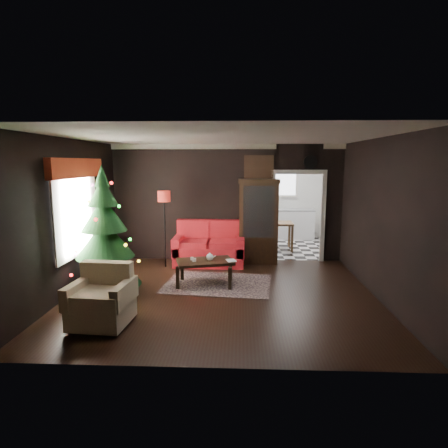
{
  "coord_description": "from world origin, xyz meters",
  "views": [
    {
      "loc": [
        0.34,
        -6.57,
        2.37
      ],
      "look_at": [
        0.0,
        0.9,
        1.15
      ],
      "focal_mm": 30.32,
      "sensor_mm": 36.0,
      "label": 1
    }
  ],
  "objects_px": {
    "loveseat": "(209,243)",
    "christmas_tree": "(105,235)",
    "wall_clock": "(310,162)",
    "kitchen_table": "(279,236)",
    "floor_lamp": "(165,231)",
    "teapot": "(210,257)",
    "coffee_table": "(205,272)",
    "armchair": "(101,295)",
    "curio_cabinet": "(258,223)"
  },
  "relations": [
    {
      "from": "coffee_table",
      "to": "kitchen_table",
      "type": "distance_m",
      "value": 3.63
    },
    {
      "from": "curio_cabinet",
      "to": "coffee_table",
      "type": "bearing_deg",
      "value": -122.33
    },
    {
      "from": "loveseat",
      "to": "kitchen_table",
      "type": "xyz_separation_m",
      "value": [
        1.8,
        1.65,
        -0.12
      ]
    },
    {
      "from": "curio_cabinet",
      "to": "christmas_tree",
      "type": "xyz_separation_m",
      "value": [
        -2.9,
        -2.15,
        0.1
      ]
    },
    {
      "from": "teapot",
      "to": "kitchen_table",
      "type": "xyz_separation_m",
      "value": [
        1.66,
        3.2,
        -0.19
      ]
    },
    {
      "from": "wall_clock",
      "to": "floor_lamp",
      "type": "bearing_deg",
      "value": -168.57
    },
    {
      "from": "kitchen_table",
      "to": "teapot",
      "type": "bearing_deg",
      "value": -117.42
    },
    {
      "from": "curio_cabinet",
      "to": "wall_clock",
      "type": "relative_size",
      "value": 5.94
    },
    {
      "from": "armchair",
      "to": "coffee_table",
      "type": "height_order",
      "value": "armchair"
    },
    {
      "from": "floor_lamp",
      "to": "teapot",
      "type": "height_order",
      "value": "floor_lamp"
    },
    {
      "from": "wall_clock",
      "to": "armchair",
      "type": "bearing_deg",
      "value": -133.34
    },
    {
      "from": "loveseat",
      "to": "teapot",
      "type": "xyz_separation_m",
      "value": [
        0.14,
        -1.55,
        0.07
      ]
    },
    {
      "from": "loveseat",
      "to": "wall_clock",
      "type": "xyz_separation_m",
      "value": [
        2.35,
        0.4,
        1.88
      ]
    },
    {
      "from": "christmas_tree",
      "to": "wall_clock",
      "type": "xyz_separation_m",
      "value": [
        4.1,
        2.33,
        1.33
      ]
    },
    {
      "from": "christmas_tree",
      "to": "teapot",
      "type": "relative_size",
      "value": 15.06
    },
    {
      "from": "loveseat",
      "to": "coffee_table",
      "type": "relative_size",
      "value": 1.59
    },
    {
      "from": "loveseat",
      "to": "coffee_table",
      "type": "height_order",
      "value": "loveseat"
    },
    {
      "from": "kitchen_table",
      "to": "floor_lamp",
      "type": "bearing_deg",
      "value": -145.34
    },
    {
      "from": "armchair",
      "to": "teapot",
      "type": "xyz_separation_m",
      "value": [
        1.43,
        1.91,
        0.11
      ]
    },
    {
      "from": "christmas_tree",
      "to": "armchair",
      "type": "height_order",
      "value": "christmas_tree"
    },
    {
      "from": "armchair",
      "to": "wall_clock",
      "type": "distance_m",
      "value": 5.64
    },
    {
      "from": "wall_clock",
      "to": "kitchen_table",
      "type": "xyz_separation_m",
      "value": [
        -0.55,
        1.25,
        -2.0
      ]
    },
    {
      "from": "christmas_tree",
      "to": "kitchen_table",
      "type": "distance_m",
      "value": 5.09
    },
    {
      "from": "floor_lamp",
      "to": "wall_clock",
      "type": "xyz_separation_m",
      "value": [
        3.33,
        0.67,
        1.55
      ]
    },
    {
      "from": "floor_lamp",
      "to": "armchair",
      "type": "distance_m",
      "value": 3.22
    },
    {
      "from": "teapot",
      "to": "armchair",
      "type": "bearing_deg",
      "value": -126.84
    },
    {
      "from": "floor_lamp",
      "to": "armchair",
      "type": "relative_size",
      "value": 2.16
    },
    {
      "from": "armchair",
      "to": "teapot",
      "type": "distance_m",
      "value": 2.39
    },
    {
      "from": "coffee_table",
      "to": "teapot",
      "type": "xyz_separation_m",
      "value": [
        0.09,
        -0.02,
        0.32
      ]
    },
    {
      "from": "armchair",
      "to": "curio_cabinet",
      "type": "bearing_deg",
      "value": 61.2
    },
    {
      "from": "christmas_tree",
      "to": "wall_clock",
      "type": "relative_size",
      "value": 7.51
    },
    {
      "from": "coffee_table",
      "to": "wall_clock",
      "type": "distance_m",
      "value": 3.68
    },
    {
      "from": "armchair",
      "to": "kitchen_table",
      "type": "height_order",
      "value": "armchair"
    },
    {
      "from": "christmas_tree",
      "to": "coffee_table",
      "type": "distance_m",
      "value": 2.01
    },
    {
      "from": "loveseat",
      "to": "christmas_tree",
      "type": "height_order",
      "value": "christmas_tree"
    },
    {
      "from": "curio_cabinet",
      "to": "floor_lamp",
      "type": "distance_m",
      "value": 2.19
    },
    {
      "from": "christmas_tree",
      "to": "coffee_table",
      "type": "height_order",
      "value": "christmas_tree"
    },
    {
      "from": "christmas_tree",
      "to": "armchair",
      "type": "xyz_separation_m",
      "value": [
        0.47,
        -1.52,
        -0.59
      ]
    },
    {
      "from": "kitchen_table",
      "to": "loveseat",
      "type": "bearing_deg",
      "value": -137.49
    },
    {
      "from": "floor_lamp",
      "to": "kitchen_table",
      "type": "relative_size",
      "value": 2.44
    },
    {
      "from": "kitchen_table",
      "to": "wall_clock",
      "type": "bearing_deg",
      "value": -66.25
    },
    {
      "from": "christmas_tree",
      "to": "loveseat",
      "type": "bearing_deg",
      "value": 47.77
    },
    {
      "from": "loveseat",
      "to": "floor_lamp",
      "type": "xyz_separation_m",
      "value": [
        -0.98,
        -0.27,
        0.33
      ]
    },
    {
      "from": "floor_lamp",
      "to": "christmas_tree",
      "type": "xyz_separation_m",
      "value": [
        -0.77,
        -1.66,
        0.22
      ]
    },
    {
      "from": "loveseat",
      "to": "kitchen_table",
      "type": "bearing_deg",
      "value": 42.51
    },
    {
      "from": "loveseat",
      "to": "teapot",
      "type": "bearing_deg",
      "value": -84.75
    },
    {
      "from": "curio_cabinet",
      "to": "teapot",
      "type": "xyz_separation_m",
      "value": [
        -1.01,
        -1.77,
        -0.38
      ]
    },
    {
      "from": "teapot",
      "to": "wall_clock",
      "type": "bearing_deg",
      "value": 41.4
    },
    {
      "from": "teapot",
      "to": "curio_cabinet",
      "type": "bearing_deg",
      "value": 60.29
    },
    {
      "from": "loveseat",
      "to": "christmas_tree",
      "type": "distance_m",
      "value": 2.67
    }
  ]
}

